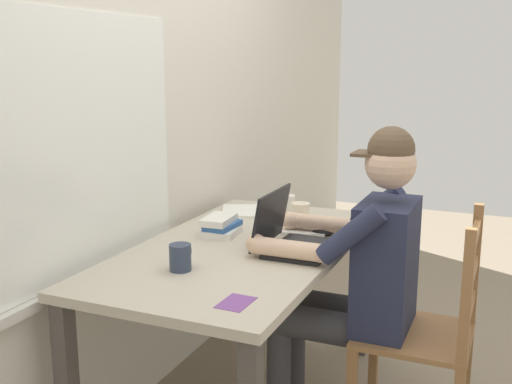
# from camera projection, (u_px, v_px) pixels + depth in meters

# --- Properties ---
(back_wall) EXTENTS (6.00, 0.08, 2.60)m
(back_wall) POSITION_uv_depth(u_px,v_px,m) (139.00, 103.00, 2.56)
(back_wall) COLOR silver
(back_wall) RESTS_ON ground
(desk) EXTENTS (1.49, 0.78, 0.73)m
(desk) POSITION_uv_depth(u_px,v_px,m) (243.00, 266.00, 2.52)
(desk) COLOR #BCB29E
(desk) RESTS_ON ground
(seated_person) EXTENTS (0.50, 0.60, 1.23)m
(seated_person) POSITION_uv_depth(u_px,v_px,m) (359.00, 267.00, 2.39)
(seated_person) COLOR #232842
(seated_person) RESTS_ON ground
(wooden_chair) EXTENTS (0.42, 0.42, 0.93)m
(wooden_chair) POSITION_uv_depth(u_px,v_px,m) (429.00, 333.00, 2.33)
(wooden_chair) COLOR olive
(wooden_chair) RESTS_ON ground
(laptop) EXTENTS (0.33, 0.27, 0.23)m
(laptop) POSITION_uv_depth(u_px,v_px,m) (290.00, 236.00, 2.43)
(laptop) COLOR black
(laptop) RESTS_ON desk
(computer_mouse) EXTENTS (0.06, 0.10, 0.03)m
(computer_mouse) POSITION_uv_depth(u_px,v_px,m) (323.00, 231.00, 2.63)
(computer_mouse) COLOR black
(computer_mouse) RESTS_ON desk
(coffee_mug_white) EXTENTS (0.12, 0.08, 0.10)m
(coffee_mug_white) POSITION_uv_depth(u_px,v_px,m) (286.00, 206.00, 2.95)
(coffee_mug_white) COLOR silver
(coffee_mug_white) RESTS_ON desk
(coffee_mug_dark) EXTENTS (0.12, 0.08, 0.10)m
(coffee_mug_dark) POSITION_uv_depth(u_px,v_px,m) (181.00, 257.00, 2.18)
(coffee_mug_dark) COLOR #2D384C
(coffee_mug_dark) RESTS_ON desk
(coffee_mug_spare) EXTENTS (0.12, 0.09, 0.10)m
(coffee_mug_spare) POSITION_uv_depth(u_px,v_px,m) (301.00, 213.00, 2.81)
(coffee_mug_spare) COLOR beige
(coffee_mug_spare) RESTS_ON desk
(book_stack_main) EXTENTS (0.19, 0.17, 0.08)m
(book_stack_main) POSITION_uv_depth(u_px,v_px,m) (220.00, 226.00, 2.63)
(book_stack_main) COLOR white
(book_stack_main) RESTS_ON desk
(paper_pile_near_laptop) EXTENTS (0.27, 0.23, 0.01)m
(paper_pile_near_laptop) POSITION_uv_depth(u_px,v_px,m) (306.00, 228.00, 2.73)
(paper_pile_near_laptop) COLOR white
(paper_pile_near_laptop) RESTS_ON desk
(paper_pile_back_corner) EXTENTS (0.30, 0.26, 0.01)m
(paper_pile_back_corner) POSITION_uv_depth(u_px,v_px,m) (240.00, 211.00, 3.03)
(paper_pile_back_corner) COLOR white
(paper_pile_back_corner) RESTS_ON desk
(landscape_photo_print) EXTENTS (0.13, 0.09, 0.00)m
(landscape_photo_print) POSITION_uv_depth(u_px,v_px,m) (236.00, 303.00, 1.90)
(landscape_photo_print) COLOR #7A4293
(landscape_photo_print) RESTS_ON desk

